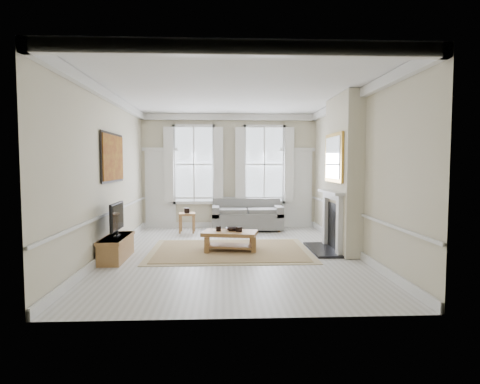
{
  "coord_description": "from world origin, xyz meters",
  "views": [
    {
      "loc": [
        -0.22,
        -8.44,
        1.91
      ],
      "look_at": [
        0.21,
        1.04,
        1.25
      ],
      "focal_mm": 30.0,
      "sensor_mm": 36.0,
      "label": 1
    }
  ],
  "objects_px": {
    "sofa": "(247,217)",
    "side_table": "(187,217)",
    "coffee_table": "(230,235)",
    "tv_stand": "(116,248)"
  },
  "relations": [
    {
      "from": "side_table",
      "to": "sofa",
      "type": "bearing_deg",
      "value": 12.5
    },
    {
      "from": "sofa",
      "to": "side_table",
      "type": "xyz_separation_m",
      "value": [
        -1.7,
        -0.38,
        0.07
      ]
    },
    {
      "from": "sofa",
      "to": "coffee_table",
      "type": "height_order",
      "value": "sofa"
    },
    {
      "from": "tv_stand",
      "to": "sofa",
      "type": "bearing_deg",
      "value": 50.98
    },
    {
      "from": "side_table",
      "to": "coffee_table",
      "type": "distance_m",
      "value": 2.71
    },
    {
      "from": "tv_stand",
      "to": "side_table",
      "type": "bearing_deg",
      "value": 69.98
    },
    {
      "from": "sofa",
      "to": "tv_stand",
      "type": "distance_m",
      "value": 4.52
    },
    {
      "from": "side_table",
      "to": "tv_stand",
      "type": "relative_size",
      "value": 0.42
    },
    {
      "from": "sofa",
      "to": "side_table",
      "type": "relative_size",
      "value": 3.66
    },
    {
      "from": "coffee_table",
      "to": "tv_stand",
      "type": "relative_size",
      "value": 0.98
    }
  ]
}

